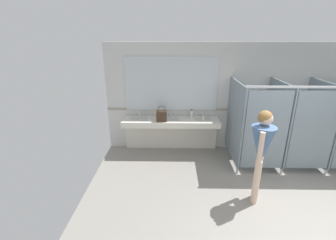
{
  "coord_description": "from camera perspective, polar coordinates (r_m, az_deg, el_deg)",
  "views": [
    {
      "loc": [
        -2.19,
        -3.29,
        2.83
      ],
      "look_at": [
        -2.28,
        1.14,
        1.24
      ],
      "focal_mm": 25.46,
      "sensor_mm": 36.0,
      "label": 1
    }
  ],
  "objects": [
    {
      "name": "ground_plane",
      "position": [
        4.9,
        29.18,
        -19.23
      ],
      "size": [
        7.68,
        5.55,
        0.1
      ],
      "primitive_type": "cube",
      "color": "gray"
    },
    {
      "name": "wall_back",
      "position": [
        6.4,
        21.15,
        4.96
      ],
      "size": [
        7.68,
        0.12,
        2.68
      ],
      "primitive_type": "cube",
      "color": "silver",
      "rests_on": "ground_plane"
    },
    {
      "name": "wall_back_tile_band",
      "position": [
        6.42,
        21.01,
        2.33
      ],
      "size": [
        7.68,
        0.01,
        0.06
      ],
      "primitive_type": "cube",
      "color": "#9E937F",
      "rests_on": "wall_back"
    },
    {
      "name": "vanity_counter",
      "position": [
        5.97,
        0.7,
        -1.66
      ],
      "size": [
        2.35,
        0.55,
        1.0
      ],
      "color": "silver",
      "rests_on": "ground_plane"
    },
    {
      "name": "mirror_panel",
      "position": [
        5.87,
        0.75,
        8.59
      ],
      "size": [
        2.25,
        0.02,
        1.31
      ],
      "primitive_type": "cube",
      "color": "silver",
      "rests_on": "wall_back"
    },
    {
      "name": "bathroom_stalls",
      "position": [
        5.93,
        29.53,
        -0.78
      ],
      "size": [
        2.9,
        1.32,
        1.92
      ],
      "color": "gray",
      "rests_on": "ground_plane"
    },
    {
      "name": "person_standing",
      "position": [
        4.29,
        21.51,
        -5.8
      ],
      "size": [
        0.53,
        0.55,
        1.7
      ],
      "color": "beige",
      "rests_on": "ground_plane"
    },
    {
      "name": "handbag",
      "position": [
        5.64,
        -1.54,
        1.04
      ],
      "size": [
        0.24,
        0.13,
        0.38
      ],
      "color": "#3F2D1E",
      "rests_on": "vanity_counter"
    },
    {
      "name": "soap_dispenser",
      "position": [
        5.96,
        5.66,
        1.51
      ],
      "size": [
        0.07,
        0.07,
        0.21
      ],
      "color": "white",
      "rests_on": "vanity_counter"
    },
    {
      "name": "paper_cup",
      "position": [
        5.8,
        8.45,
        0.46
      ],
      "size": [
        0.07,
        0.07,
        0.1
      ],
      "primitive_type": "cylinder",
      "color": "beige",
      "rests_on": "vanity_counter"
    }
  ]
}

